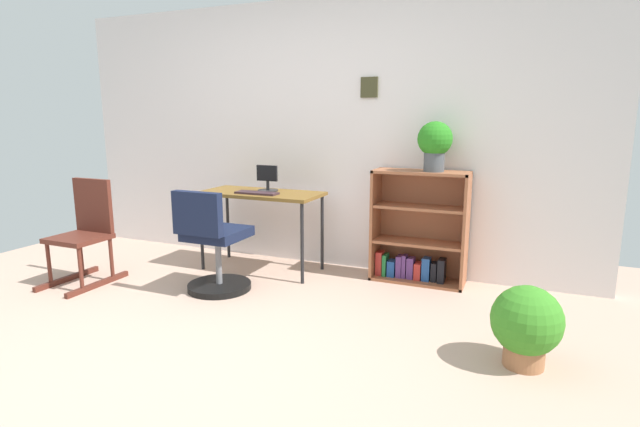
{
  "coord_description": "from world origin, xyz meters",
  "views": [
    {
      "loc": [
        1.92,
        -2.17,
        1.41
      ],
      "look_at": [
        0.41,
        1.34,
        0.65
      ],
      "focal_mm": 27.71,
      "sensor_mm": 36.0,
      "label": 1
    }
  ],
  "objects_px": {
    "potted_plant_on_shelf": "(435,143)",
    "rocking_chair": "(85,231)",
    "office_chair": "(213,248)",
    "bookshelf_low": "(419,232)",
    "keyboard": "(257,193)",
    "potted_plant_floor": "(526,324)",
    "desk": "(261,199)",
    "monitor": "(267,180)"
  },
  "relations": [
    {
      "from": "office_chair",
      "to": "bookshelf_low",
      "type": "xyz_separation_m",
      "value": [
        1.45,
        0.95,
        0.06
      ]
    },
    {
      "from": "keyboard",
      "to": "office_chair",
      "type": "relative_size",
      "value": 0.46
    },
    {
      "from": "potted_plant_floor",
      "to": "rocking_chair",
      "type": "bearing_deg",
      "value": 178.12
    },
    {
      "from": "bookshelf_low",
      "to": "office_chair",
      "type": "bearing_deg",
      "value": -146.95
    },
    {
      "from": "office_chair",
      "to": "rocking_chair",
      "type": "relative_size",
      "value": 0.96
    },
    {
      "from": "desk",
      "to": "monitor",
      "type": "relative_size",
      "value": 4.65
    },
    {
      "from": "desk",
      "to": "bookshelf_low",
      "type": "relative_size",
      "value": 1.15
    },
    {
      "from": "potted_plant_on_shelf",
      "to": "potted_plant_floor",
      "type": "distance_m",
      "value": 1.72
    },
    {
      "from": "desk",
      "to": "potted_plant_floor",
      "type": "relative_size",
      "value": 2.33
    },
    {
      "from": "desk",
      "to": "monitor",
      "type": "bearing_deg",
      "value": 62.0
    },
    {
      "from": "keyboard",
      "to": "desk",
      "type": "bearing_deg",
      "value": 103.51
    },
    {
      "from": "monitor",
      "to": "potted_plant_floor",
      "type": "height_order",
      "value": "monitor"
    },
    {
      "from": "rocking_chair",
      "to": "bookshelf_low",
      "type": "bearing_deg",
      "value": 23.94
    },
    {
      "from": "rocking_chair",
      "to": "potted_plant_floor",
      "type": "distance_m",
      "value": 3.5
    },
    {
      "from": "rocking_chair",
      "to": "office_chair",
      "type": "bearing_deg",
      "value": 10.41
    },
    {
      "from": "desk",
      "to": "keyboard",
      "type": "distance_m",
      "value": 0.14
    },
    {
      "from": "keyboard",
      "to": "bookshelf_low",
      "type": "distance_m",
      "value": 1.46
    },
    {
      "from": "rocking_chair",
      "to": "potted_plant_on_shelf",
      "type": "xyz_separation_m",
      "value": [
        2.72,
        1.1,
        0.75
      ]
    },
    {
      "from": "desk",
      "to": "potted_plant_floor",
      "type": "bearing_deg",
      "value": -23.76
    },
    {
      "from": "potted_plant_on_shelf",
      "to": "bookshelf_low",
      "type": "bearing_deg",
      "value": 153.07
    },
    {
      "from": "office_chair",
      "to": "rocking_chair",
      "type": "xyz_separation_m",
      "value": [
        -1.15,
        -0.21,
        0.08
      ]
    },
    {
      "from": "potted_plant_on_shelf",
      "to": "potted_plant_floor",
      "type": "height_order",
      "value": "potted_plant_on_shelf"
    },
    {
      "from": "office_chair",
      "to": "potted_plant_on_shelf",
      "type": "distance_m",
      "value": 1.98
    },
    {
      "from": "bookshelf_low",
      "to": "rocking_chair",
      "type": "bearing_deg",
      "value": -156.06
    },
    {
      "from": "desk",
      "to": "office_chair",
      "type": "xyz_separation_m",
      "value": [
        -0.05,
        -0.68,
        -0.3
      ]
    },
    {
      "from": "keyboard",
      "to": "bookshelf_low",
      "type": "relative_size",
      "value": 0.41
    },
    {
      "from": "keyboard",
      "to": "potted_plant_on_shelf",
      "type": "height_order",
      "value": "potted_plant_on_shelf"
    },
    {
      "from": "keyboard",
      "to": "potted_plant_floor",
      "type": "height_order",
      "value": "keyboard"
    },
    {
      "from": "desk",
      "to": "rocking_chair",
      "type": "bearing_deg",
      "value": -143.56
    },
    {
      "from": "monitor",
      "to": "rocking_chair",
      "type": "bearing_deg",
      "value": -142.41
    },
    {
      "from": "potted_plant_on_shelf",
      "to": "keyboard",
      "type": "bearing_deg",
      "value": -167.6
    },
    {
      "from": "monitor",
      "to": "bookshelf_low",
      "type": "relative_size",
      "value": 0.25
    },
    {
      "from": "desk",
      "to": "office_chair",
      "type": "height_order",
      "value": "office_chair"
    },
    {
      "from": "potted_plant_on_shelf",
      "to": "rocking_chair",
      "type": "bearing_deg",
      "value": -158.0
    },
    {
      "from": "office_chair",
      "to": "potted_plant_floor",
      "type": "relative_size",
      "value": 1.79
    },
    {
      "from": "office_chair",
      "to": "potted_plant_on_shelf",
      "type": "height_order",
      "value": "potted_plant_on_shelf"
    },
    {
      "from": "monitor",
      "to": "rocking_chair",
      "type": "xyz_separation_m",
      "value": [
        -1.24,
        -0.96,
        -0.39
      ]
    },
    {
      "from": "office_chair",
      "to": "bookshelf_low",
      "type": "distance_m",
      "value": 1.73
    },
    {
      "from": "desk",
      "to": "keyboard",
      "type": "xyz_separation_m",
      "value": [
        0.03,
        -0.12,
        0.07
      ]
    },
    {
      "from": "desk",
      "to": "bookshelf_low",
      "type": "height_order",
      "value": "bookshelf_low"
    },
    {
      "from": "keyboard",
      "to": "monitor",
      "type": "bearing_deg",
      "value": 88.21
    },
    {
      "from": "keyboard",
      "to": "bookshelf_low",
      "type": "xyz_separation_m",
      "value": [
        1.37,
        0.38,
        -0.32
      ]
    }
  ]
}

